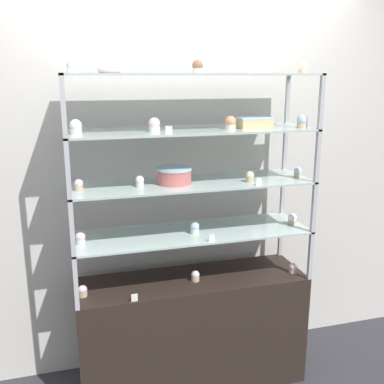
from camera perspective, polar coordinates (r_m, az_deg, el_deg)
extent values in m
plane|color=#2D2D33|center=(3.22, 0.00, -22.72)|extent=(20.00, 20.00, 0.00)
cube|color=silver|center=(2.98, -1.88, 1.96)|extent=(8.00, 0.05, 2.60)
cube|color=black|center=(3.01, 0.00, -17.19)|extent=(1.42, 0.43, 0.73)
cube|color=#B7B7BC|center=(2.87, -14.78, -7.74)|extent=(0.02, 0.02, 0.31)
cube|color=#B7B7BC|center=(3.19, 11.17, -5.24)|extent=(0.02, 0.02, 0.31)
cube|color=#B7B7BC|center=(2.50, -14.53, -11.16)|extent=(0.02, 0.02, 0.31)
cube|color=#B7B7BC|center=(2.86, 14.82, -7.81)|extent=(0.02, 0.02, 0.31)
cube|color=#B2C6C1|center=(2.72, 0.00, -5.16)|extent=(1.42, 0.43, 0.01)
cube|color=#B7B7BC|center=(2.77, -15.18, -1.83)|extent=(0.02, 0.02, 0.31)
cube|color=#B7B7BC|center=(3.10, 11.45, 0.12)|extent=(0.02, 0.02, 0.31)
cube|color=#B7B7BC|center=(2.39, -15.00, -4.47)|extent=(0.02, 0.02, 0.31)
cube|color=#B7B7BC|center=(2.76, 15.23, -1.88)|extent=(0.02, 0.02, 0.31)
cube|color=#B2C6C1|center=(2.63, 0.00, 1.17)|extent=(1.42, 0.43, 0.01)
cube|color=#B7B7BC|center=(2.70, -15.61, 4.45)|extent=(0.02, 0.02, 0.31)
cube|color=#B7B7BC|center=(3.04, 11.74, 5.76)|extent=(0.02, 0.02, 0.31)
cube|color=#B7B7BC|center=(2.31, -15.50, 2.80)|extent=(0.02, 0.02, 0.31)
cube|color=#B7B7BC|center=(2.70, 15.66, 4.42)|extent=(0.02, 0.02, 0.31)
cube|color=#B2C6C1|center=(2.58, 0.00, 7.85)|extent=(1.42, 0.43, 0.01)
cube|color=#B7B7BC|center=(2.67, -16.07, 10.97)|extent=(0.02, 0.02, 0.31)
cube|color=#B7B7BC|center=(3.01, 12.04, 11.56)|extent=(0.02, 0.02, 0.31)
cube|color=#B7B7BC|center=(2.27, -16.03, 10.44)|extent=(0.02, 0.02, 0.31)
cube|color=#B7B7BC|center=(2.66, 16.12, 10.96)|extent=(0.02, 0.02, 0.31)
cube|color=#B2C6C1|center=(2.56, 0.00, 14.71)|extent=(1.42, 0.43, 0.01)
cylinder|color=#C66660|center=(2.58, -2.29, 1.95)|extent=(0.20, 0.20, 0.08)
cylinder|color=silver|center=(2.57, -2.30, 2.98)|extent=(0.20, 0.20, 0.01)
cube|color=#DBBC84|center=(2.67, 7.90, 8.63)|extent=(0.19, 0.12, 0.05)
cube|color=silver|center=(2.66, 7.93, 9.29)|extent=(0.19, 0.13, 0.01)
cylinder|color=#CCB28C|center=(2.69, -13.68, -12.48)|extent=(0.05, 0.05, 0.03)
sphere|color=silver|center=(2.68, -13.71, -11.96)|extent=(0.05, 0.05, 0.05)
cylinder|color=#CCB28C|center=(2.80, 0.42, -10.96)|extent=(0.05, 0.05, 0.03)
sphere|color=white|center=(2.79, 0.42, -10.46)|extent=(0.05, 0.05, 0.05)
cylinder|color=#CCB28C|center=(2.98, 12.66, -9.73)|extent=(0.05, 0.05, 0.03)
sphere|color=silver|center=(2.97, 12.69, -9.25)|extent=(0.05, 0.05, 0.05)
cube|color=white|center=(2.59, -7.32, -13.17)|extent=(0.04, 0.00, 0.04)
cylinder|color=white|center=(2.59, -13.96, -6.15)|extent=(0.05, 0.05, 0.03)
sphere|color=silver|center=(2.58, -14.00, -5.54)|extent=(0.05, 0.05, 0.05)
cylinder|color=white|center=(2.68, 0.36, -5.01)|extent=(0.05, 0.05, 0.03)
sphere|color=silver|center=(2.67, 0.36, -4.40)|extent=(0.05, 0.05, 0.05)
cylinder|color=#CCB28C|center=(2.91, 12.61, -3.74)|extent=(0.05, 0.05, 0.03)
sphere|color=white|center=(2.90, 12.64, -3.18)|extent=(0.05, 0.05, 0.05)
cube|color=white|center=(2.55, 2.52, -5.84)|extent=(0.04, 0.00, 0.04)
cylinder|color=#CCB28C|center=(2.50, -14.16, 0.46)|extent=(0.05, 0.05, 0.03)
sphere|color=silver|center=(2.49, -14.19, 1.06)|extent=(0.05, 0.05, 0.05)
cylinder|color=beige|center=(2.52, -6.64, 0.95)|extent=(0.05, 0.05, 0.03)
sphere|color=white|center=(2.52, -6.66, 1.54)|extent=(0.05, 0.05, 0.05)
cylinder|color=#CCB28C|center=(2.65, 7.34, 1.56)|extent=(0.05, 0.05, 0.03)
sphere|color=#F4EAB2|center=(2.64, 7.36, 2.13)|extent=(0.05, 0.05, 0.05)
cylinder|color=#CCB28C|center=(2.82, 13.29, 2.10)|extent=(0.05, 0.05, 0.03)
sphere|color=silver|center=(2.82, 13.32, 2.64)|extent=(0.05, 0.05, 0.05)
cube|color=white|center=(2.56, 8.51, 1.28)|extent=(0.04, 0.00, 0.04)
cylinder|color=beige|center=(2.42, -14.51, 7.45)|extent=(0.06, 0.06, 0.03)
sphere|color=white|center=(2.42, -14.56, 8.20)|extent=(0.06, 0.06, 0.06)
cylinder|color=white|center=(2.46, -4.80, 7.96)|extent=(0.06, 0.06, 0.03)
sphere|color=silver|center=(2.46, -4.81, 8.69)|extent=(0.06, 0.06, 0.06)
cylinder|color=beige|center=(2.56, 4.89, 8.22)|extent=(0.06, 0.06, 0.03)
sphere|color=#E5996B|center=(2.56, 4.90, 8.93)|extent=(0.06, 0.06, 0.06)
cylinder|color=#CCB28C|center=(2.72, 13.78, 8.21)|extent=(0.06, 0.06, 0.03)
sphere|color=silver|center=(2.71, 13.83, 8.88)|extent=(0.06, 0.06, 0.06)
cube|color=white|center=(2.34, -2.96, 7.85)|extent=(0.04, 0.00, 0.04)
cylinder|color=white|center=(2.38, -14.95, 14.69)|extent=(0.05, 0.05, 0.02)
sphere|color=white|center=(2.39, -14.99, 15.36)|extent=(0.06, 0.06, 0.06)
cylinder|color=beige|center=(2.46, 0.65, 15.14)|extent=(0.05, 0.05, 0.02)
sphere|color=#8C5B42|center=(2.46, 0.65, 15.80)|extent=(0.06, 0.06, 0.06)
cylinder|color=#CCB28C|center=(2.74, 13.89, 14.67)|extent=(0.05, 0.05, 0.02)
sphere|color=#F4EAB2|center=(2.74, 13.93, 15.26)|extent=(0.06, 0.06, 0.06)
cube|color=white|center=(2.47, 7.44, 15.25)|extent=(0.04, 0.00, 0.04)
torus|color=#EFB2BC|center=(2.48, -10.42, 15.02)|extent=(0.13, 0.13, 0.03)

